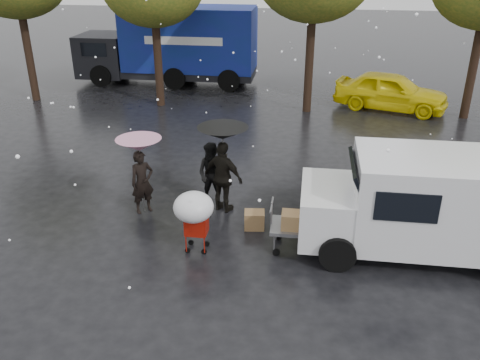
# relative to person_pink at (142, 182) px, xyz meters

# --- Properties ---
(ground) EXTENTS (90.00, 90.00, 0.00)m
(ground) POSITION_rel_person_pink_xyz_m (1.32, -1.01, -0.80)
(ground) COLOR black
(ground) RESTS_ON ground
(person_pink) EXTENTS (0.69, 0.67, 1.60)m
(person_pink) POSITION_rel_person_pink_xyz_m (0.00, 0.00, 0.00)
(person_pink) COLOR black
(person_pink) RESTS_ON ground
(person_middle) EXTENTS (0.92, 0.78, 1.65)m
(person_middle) POSITION_rel_person_pink_xyz_m (1.62, 0.62, 0.03)
(person_middle) COLOR black
(person_middle) RESTS_ON ground
(person_black) EXTENTS (1.15, 0.85, 1.82)m
(person_black) POSITION_rel_person_pink_xyz_m (1.95, 0.32, 0.11)
(person_black) COLOR black
(person_black) RESTS_ON ground
(umbrella_pink) EXTENTS (1.09, 1.09, 1.93)m
(umbrella_pink) POSITION_rel_person_pink_xyz_m (0.00, 0.00, 0.98)
(umbrella_pink) COLOR #4C4C4C
(umbrella_pink) RESTS_ON ground
(umbrella_black) EXTENTS (1.21, 1.21, 2.20)m
(umbrella_black) POSITION_rel_person_pink_xyz_m (1.95, 0.32, 1.25)
(umbrella_black) COLOR #4C4C4C
(umbrella_black) RESTS_ON ground
(vendor_cart) EXTENTS (1.52, 0.80, 1.27)m
(vendor_cart) POSITION_rel_person_pink_xyz_m (4.09, -1.21, -0.07)
(vendor_cart) COLOR slate
(vendor_cart) RESTS_ON ground
(shopping_cart) EXTENTS (0.84, 0.84, 1.46)m
(shopping_cart) POSITION_rel_person_pink_xyz_m (1.68, -1.69, 0.27)
(shopping_cart) COLOR #AA1509
(shopping_cart) RESTS_ON ground
(white_van) EXTENTS (4.91, 2.18, 2.20)m
(white_van) POSITION_rel_person_pink_xyz_m (6.48, -0.90, 0.36)
(white_van) COLOR white
(white_van) RESTS_ON ground
(blue_truck) EXTENTS (8.30, 2.60, 3.50)m
(blue_truck) POSITION_rel_person_pink_xyz_m (-2.55, 12.63, 0.96)
(blue_truck) COLOR navy
(blue_truck) RESTS_ON ground
(box_ground_near) EXTENTS (0.50, 0.42, 0.42)m
(box_ground_near) POSITION_rel_person_pink_xyz_m (2.81, -0.43, -0.59)
(box_ground_near) COLOR olive
(box_ground_near) RESTS_ON ground
(box_ground_far) EXTENTS (0.47, 0.40, 0.32)m
(box_ground_far) POSITION_rel_person_pink_xyz_m (4.22, 0.37, -0.64)
(box_ground_far) COLOR olive
(box_ground_far) RESTS_ON ground
(yellow_taxi) EXTENTS (4.70, 3.00, 1.49)m
(yellow_taxi) POSITION_rel_person_pink_xyz_m (7.10, 9.66, -0.05)
(yellow_taxi) COLOR yellow
(yellow_taxi) RESTS_ON ground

